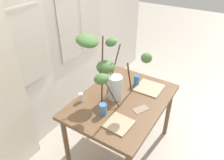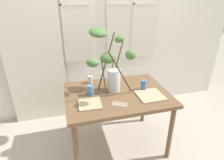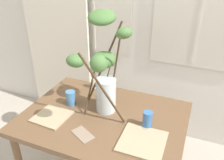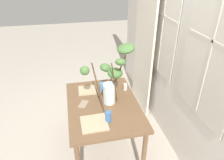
{
  "view_description": "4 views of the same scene",
  "coord_description": "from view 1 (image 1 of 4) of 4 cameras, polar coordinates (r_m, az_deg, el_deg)",
  "views": [
    {
      "loc": [
        -1.59,
        -0.88,
        2.15
      ],
      "look_at": [
        -0.03,
        0.11,
        0.97
      ],
      "focal_mm": 34.97,
      "sensor_mm": 36.0,
      "label": 1
    },
    {
      "loc": [
        -0.55,
        -1.8,
        1.8
      ],
      "look_at": [
        -0.05,
        0.03,
        0.91
      ],
      "focal_mm": 30.23,
      "sensor_mm": 36.0,
      "label": 2
    },
    {
      "loc": [
        0.58,
        -1.25,
        1.78
      ],
      "look_at": [
        0.04,
        0.05,
        1.03
      ],
      "focal_mm": 37.46,
      "sensor_mm": 36.0,
      "label": 3
    },
    {
      "loc": [
        2.04,
        -0.33,
        2.25
      ],
      "look_at": [
        -0.05,
        0.12,
        1.04
      ],
      "focal_mm": 33.44,
      "sensor_mm": 36.0,
      "label": 4
    }
  ],
  "objects": [
    {
      "name": "drinking_glass_blue_left",
      "position": [
        2.08,
        -2.39,
        -7.64
      ],
      "size": [
        0.07,
        0.07,
        0.12
      ],
      "primitive_type": "cylinder",
      "color": "#4C84BC",
      "rests_on": "dining_table"
    },
    {
      "name": "dining_table",
      "position": [
        2.35,
        2.64,
        -6.66
      ],
      "size": [
        1.17,
        0.85,
        0.75
      ],
      "color": "brown",
      "rests_on": "ground"
    },
    {
      "name": "back_wall_with_windows",
      "position": [
        2.54,
        -17.24,
        15.87
      ],
      "size": [
        4.39,
        0.14,
        2.95
      ],
      "color": "silver",
      "rests_on": "ground"
    },
    {
      "name": "napkin_folded",
      "position": [
        2.18,
        7.54,
        -7.58
      ],
      "size": [
        0.18,
        0.15,
        0.0
      ],
      "primitive_type": "cube",
      "rotation": [
        0.0,
        0.0,
        -0.48
      ],
      "color": "gray",
      "rests_on": "dining_table"
    },
    {
      "name": "ground",
      "position": [
        2.82,
        2.29,
        -17.23
      ],
      "size": [
        14.0,
        14.0,
        0.0
      ],
      "primitive_type": "plane",
      "color": "#B7AD9E"
    },
    {
      "name": "vase_with_branches",
      "position": [
        2.12,
        -1.11,
        2.67
      ],
      "size": [
        0.5,
        0.72,
        0.71
      ],
      "color": "silver",
      "rests_on": "dining_table"
    },
    {
      "name": "plate_square_left",
      "position": [
        2.01,
        1.73,
        -11.35
      ],
      "size": [
        0.24,
        0.24,
        0.01
      ],
      "primitive_type": "cube",
      "rotation": [
        0.0,
        0.0,
        -0.05
      ],
      "color": "tan",
      "rests_on": "dining_table"
    },
    {
      "name": "pillar_candle",
      "position": [
        2.27,
        -8.08,
        -4.49
      ],
      "size": [
        0.05,
        0.05,
        0.11
      ],
      "color": "silver",
      "rests_on": "dining_table"
    },
    {
      "name": "plate_square_right",
      "position": [
        2.49,
        9.71,
        -2.05
      ],
      "size": [
        0.28,
        0.28,
        0.01
      ],
      "primitive_type": "cube",
      "rotation": [
        0.0,
        0.0,
        0.02
      ],
      "color": "tan",
      "rests_on": "dining_table"
    },
    {
      "name": "drinking_glass_blue_right",
      "position": [
        2.5,
        6.44,
        -0.1
      ],
      "size": [
        0.06,
        0.06,
        0.12
      ],
      "primitive_type": "cylinder",
      "color": "#386BAD",
      "rests_on": "dining_table"
    }
  ]
}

